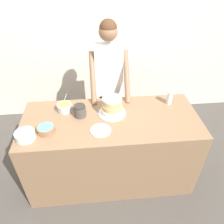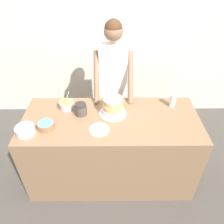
{
  "view_description": "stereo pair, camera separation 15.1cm",
  "coord_description": "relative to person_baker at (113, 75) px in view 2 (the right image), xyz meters",
  "views": [
    {
      "loc": [
        -0.15,
        -1.35,
        2.33
      ],
      "look_at": [
        0.01,
        0.35,
        1.02
      ],
      "focal_mm": 35.0,
      "sensor_mm": 36.0,
      "label": 1
    },
    {
      "loc": [
        -0.0,
        -1.36,
        2.33
      ],
      "look_at": [
        0.01,
        0.35,
        1.02
      ],
      "focal_mm": 35.0,
      "sensor_mm": 36.0,
      "label": 2
    }
  ],
  "objects": [
    {
      "name": "ground_plane",
      "position": [
        -0.03,
        -1.0,
        -1.09
      ],
      "size": [
        14.0,
        14.0,
        0.0
      ],
      "primitive_type": "plane",
      "color": "#4C4742"
    },
    {
      "name": "wall_back",
      "position": [
        -0.03,
        0.8,
        0.21
      ],
      "size": [
        10.0,
        0.05,
        2.6
      ],
      "color": "silver",
      "rests_on": "ground_plane"
    },
    {
      "name": "counter",
      "position": [
        -0.03,
        -0.61,
        -0.64
      ],
      "size": [
        1.85,
        0.78,
        0.9
      ],
      "color": "#8C6B4C",
      "rests_on": "ground_plane"
    },
    {
      "name": "person_baker",
      "position": [
        0.0,
        0.0,
        0.0
      ],
      "size": [
        0.44,
        0.47,
        1.73
      ],
      "color": "#2D2D38",
      "rests_on": "ground_plane"
    },
    {
      "name": "cake",
      "position": [
        -0.01,
        -0.52,
        -0.1
      ],
      "size": [
        0.29,
        0.29,
        0.2
      ],
      "color": "silver",
      "rests_on": "counter"
    },
    {
      "name": "frosting_bowl_yellow",
      "position": [
        -0.51,
        -0.42,
        -0.14
      ],
      "size": [
        0.16,
        0.16,
        0.18
      ],
      "color": "silver",
      "rests_on": "counter"
    },
    {
      "name": "frosting_bowl_white",
      "position": [
        -0.84,
        -0.82,
        -0.14
      ],
      "size": [
        0.18,
        0.18,
        0.08
      ],
      "color": "white",
      "rests_on": "counter"
    },
    {
      "name": "frosting_bowl_blue",
      "position": [
        -0.66,
        -0.75,
        -0.15
      ],
      "size": [
        0.17,
        0.17,
        0.07
      ],
      "color": "#936B4C",
      "rests_on": "counter"
    },
    {
      "name": "drinking_glass",
      "position": [
        0.65,
        -0.39,
        -0.11
      ],
      "size": [
        0.06,
        0.06,
        0.15
      ],
      "color": "silver",
      "rests_on": "counter"
    },
    {
      "name": "ceramic_plate",
      "position": [
        -0.14,
        -0.78,
        -0.18
      ],
      "size": [
        0.2,
        0.2,
        0.01
      ],
      "color": "white",
      "rests_on": "counter"
    },
    {
      "name": "stoneware_jar",
      "position": [
        -0.35,
        -0.53,
        -0.12
      ],
      "size": [
        0.13,
        0.13,
        0.13
      ],
      "color": "#4C4742",
      "rests_on": "counter"
    }
  ]
}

